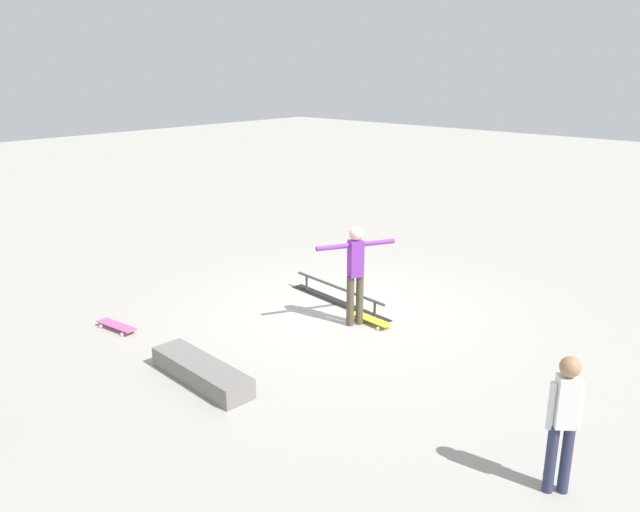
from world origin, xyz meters
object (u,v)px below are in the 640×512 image
(skate_ledge, at_px, (201,372))
(loose_skateboard_pink, at_px, (117,326))
(bystander_white_shirt, at_px, (564,418))
(skateboard_main, at_px, (370,319))
(grind_rail, at_px, (339,296))
(skater_main, at_px, (355,269))

(skate_ledge, height_order, loose_skateboard_pink, skate_ledge)
(skate_ledge, bearing_deg, loose_skateboard_pink, -3.41)
(loose_skateboard_pink, bearing_deg, bystander_white_shirt, -179.32)
(bystander_white_shirt, bearing_deg, loose_skateboard_pink, 147.55)
(skateboard_main, bearing_deg, loose_skateboard_pink, -128.71)
(grind_rail, distance_m, bystander_white_shirt, 5.64)
(skater_main, xyz_separation_m, loose_skateboard_pink, (2.71, 2.76, -0.90))
(grind_rail, height_order, skateboard_main, grind_rail)
(grind_rail, relative_size, loose_skateboard_pink, 2.97)
(skateboard_main, distance_m, bystander_white_shirt, 4.61)
(skater_main, xyz_separation_m, bystander_white_shirt, (-4.18, 1.94, -0.13))
(skater_main, height_order, skateboard_main, skater_main)
(skateboard_main, relative_size, bystander_white_shirt, 0.55)
(skate_ledge, relative_size, loose_skateboard_pink, 2.17)
(grind_rail, height_order, bystander_white_shirt, bystander_white_shirt)
(grind_rail, relative_size, skateboard_main, 2.97)
(grind_rail, xyz_separation_m, skater_main, (-0.82, 0.56, 0.84))
(grind_rail, distance_m, skate_ledge, 3.50)
(bystander_white_shirt, xyz_separation_m, loose_skateboard_pink, (6.89, 0.82, -0.77))
(bystander_white_shirt, relative_size, loose_skateboard_pink, 1.82)
(grind_rail, distance_m, skateboard_main, 1.06)
(skateboard_main, distance_m, loose_skateboard_pink, 4.14)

